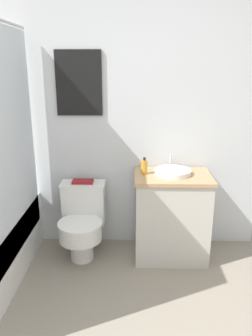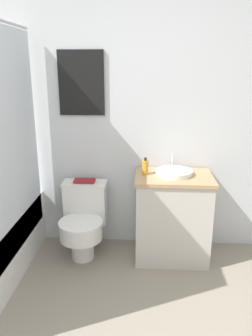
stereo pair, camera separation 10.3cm
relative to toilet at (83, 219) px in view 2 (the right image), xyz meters
name	(u,v)px [view 2 (the right image)]	position (x,y,z in m)	size (l,w,h in m)	color
wall_back	(92,114)	(0.06, 0.29, 0.90)	(3.15, 0.07, 2.50)	silver
toilet	(83,219)	(0.00, 0.00, 0.00)	(0.40, 0.53, 0.66)	white
vanity	(172,217)	(0.80, 0.01, 0.04)	(0.66, 0.48, 0.78)	beige
sink	(174,172)	(0.80, 0.03, 0.45)	(0.32, 0.35, 0.13)	white
soap_bottle	(145,167)	(0.55, 0.03, 0.49)	(0.05, 0.05, 0.15)	gold
book_on_tank	(85,181)	(0.00, 0.12, 0.32)	(0.19, 0.11, 0.02)	maroon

